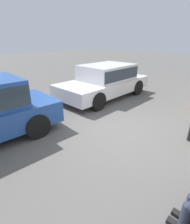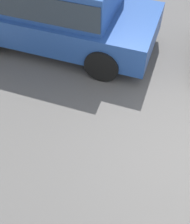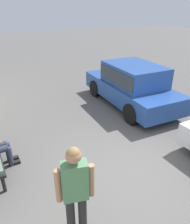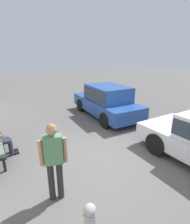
% 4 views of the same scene
% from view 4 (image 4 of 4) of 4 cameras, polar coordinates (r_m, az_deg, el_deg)
% --- Properties ---
extents(ground_plane, '(60.00, 60.00, 0.00)m').
position_cam_4_polar(ground_plane, '(5.49, 2.57, -14.19)').
color(ground_plane, '#565451').
extents(parked_car_mid, '(4.21, 1.98, 1.54)m').
position_cam_4_polar(parked_car_mid, '(8.54, 3.82, 3.94)').
color(parked_car_mid, '#23478E').
rests_on(parked_car_mid, ground_plane).
extents(pedestrian_standing, '(0.29, 0.53, 1.73)m').
position_cam_4_polar(pedestrian_standing, '(3.67, -13.34, -14.00)').
color(pedestrian_standing, '#232326').
rests_on(pedestrian_standing, ground_plane).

